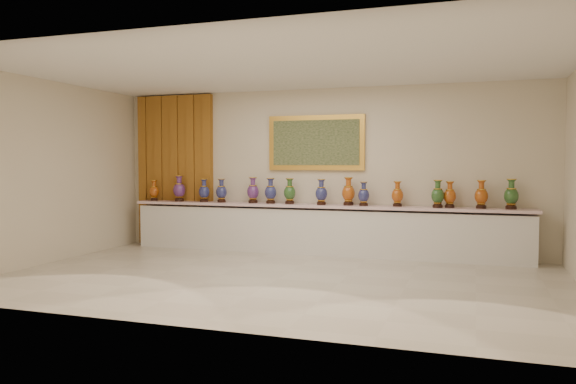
{
  "coord_description": "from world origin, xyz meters",
  "views": [
    {
      "loc": [
        2.63,
        -7.45,
        1.65
      ],
      "look_at": [
        -0.42,
        1.7,
        1.15
      ],
      "focal_mm": 35.0,
      "sensor_mm": 36.0,
      "label": 1
    }
  ],
  "objects_px": {
    "vase_0": "(154,191)",
    "counter": "(320,230)",
    "vase_1": "(179,190)",
    "vase_2": "(204,192)"
  },
  "relations": [
    {
      "from": "counter",
      "to": "vase_0",
      "type": "distance_m",
      "value": 3.46
    },
    {
      "from": "vase_2",
      "to": "counter",
      "type": "bearing_deg",
      "value": 0.47
    },
    {
      "from": "vase_1",
      "to": "vase_2",
      "type": "relative_size",
      "value": 1.14
    },
    {
      "from": "counter",
      "to": "vase_0",
      "type": "xyz_separation_m",
      "value": [
        -3.4,
        -0.03,
        0.65
      ]
    },
    {
      "from": "vase_1",
      "to": "vase_0",
      "type": "bearing_deg",
      "value": 178.26
    },
    {
      "from": "vase_1",
      "to": "vase_2",
      "type": "xyz_separation_m",
      "value": [
        0.52,
        0.03,
        -0.03
      ]
    },
    {
      "from": "counter",
      "to": "vase_2",
      "type": "bearing_deg",
      "value": -179.53
    },
    {
      "from": "counter",
      "to": "vase_1",
      "type": "height_order",
      "value": "vase_1"
    },
    {
      "from": "vase_0",
      "to": "counter",
      "type": "bearing_deg",
      "value": 0.46
    },
    {
      "from": "vase_0",
      "to": "vase_1",
      "type": "xyz_separation_m",
      "value": [
        0.57,
        -0.02,
        0.04
      ]
    }
  ]
}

